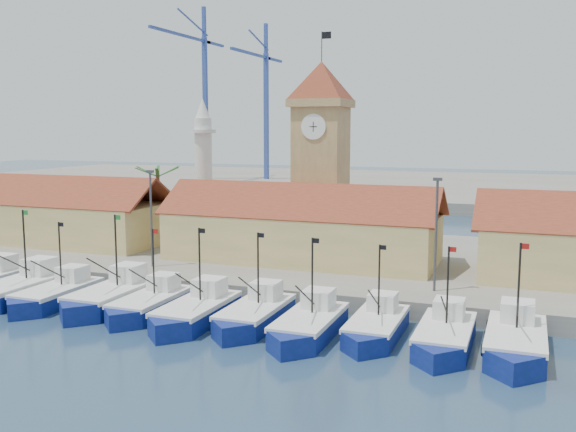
% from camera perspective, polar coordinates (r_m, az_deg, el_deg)
% --- Properties ---
extents(ground, '(400.00, 400.00, 0.00)m').
position_cam_1_polar(ground, '(46.03, -7.23, -10.38)').
color(ground, navy).
rests_on(ground, ground).
extents(quay, '(140.00, 32.00, 1.50)m').
position_cam_1_polar(quay, '(67.28, 2.36, -3.85)').
color(quay, gray).
rests_on(quay, ground).
extents(terminal, '(240.00, 80.00, 2.00)m').
position_cam_1_polar(terminal, '(150.61, 12.71, 2.50)').
color(terminal, gray).
rests_on(terminal, ground).
extents(boat_1, '(3.85, 10.54, 7.97)m').
position_cam_1_polar(boat_1, '(58.62, -22.83, -6.14)').
color(boat_1, navy).
rests_on(boat_1, ground).
extents(boat_2, '(3.44, 9.42, 7.13)m').
position_cam_1_polar(boat_2, '(56.00, -20.02, -6.72)').
color(boat_2, navy).
rests_on(boat_2, ground).
extents(boat_3, '(3.81, 10.43, 7.89)m').
position_cam_1_polar(boat_3, '(53.64, -15.50, -7.07)').
color(boat_3, navy).
rests_on(boat_3, ground).
extents(boat_4, '(3.37, 9.24, 6.99)m').
position_cam_1_polar(boat_4, '(51.16, -12.28, -7.79)').
color(boat_4, navy).
rests_on(boat_4, ground).
extents(boat_5, '(3.59, 9.83, 7.44)m').
position_cam_1_polar(boat_5, '(48.28, -8.30, -8.58)').
color(boat_5, navy).
rests_on(boat_5, ground).
extents(boat_6, '(3.47, 9.50, 7.19)m').
position_cam_1_polar(boat_6, '(47.25, -3.07, -8.90)').
color(boat_6, navy).
rests_on(boat_6, ground).
extents(boat_7, '(3.49, 9.56, 7.24)m').
position_cam_1_polar(boat_7, '(44.78, 1.79, -9.83)').
color(boat_7, navy).
rests_on(boat_7, ground).
extents(boat_8, '(3.27, 8.95, 6.77)m').
position_cam_1_polar(boat_8, '(45.02, 7.79, -9.87)').
color(boat_8, navy).
rests_on(boat_8, ground).
extents(boat_9, '(3.40, 9.32, 7.05)m').
position_cam_1_polar(boat_9, '(43.77, 13.73, -10.50)').
color(boat_9, navy).
rests_on(boat_9, ground).
extents(boat_10, '(3.64, 9.97, 7.54)m').
position_cam_1_polar(boat_10, '(43.70, 19.58, -10.70)').
color(boat_10, navy).
rests_on(boat_10, ground).
extents(hall_left, '(31.20, 10.13, 7.61)m').
position_cam_1_polar(hall_left, '(79.43, -21.09, -0.22)').
color(hall_left, '#E3C07C').
rests_on(hall_left, quay).
extents(hall_center, '(27.04, 10.13, 7.61)m').
position_cam_1_polar(hall_center, '(62.97, 1.24, -1.66)').
color(hall_center, '#E3C07C').
rests_on(hall_center, quay).
extents(clock_tower, '(5.80, 5.80, 22.70)m').
position_cam_1_polar(clock_tower, '(67.85, 2.95, 5.78)').
color(clock_tower, tan).
rests_on(clock_tower, quay).
extents(minaret, '(3.00, 3.00, 16.30)m').
position_cam_1_polar(minaret, '(75.67, -7.51, 4.24)').
color(minaret, silver).
rests_on(minaret, quay).
extents(palm_tree, '(5.60, 5.03, 8.39)m').
position_cam_1_polar(palm_tree, '(76.73, -11.46, 1.59)').
color(palm_tree, brown).
rests_on(palm_tree, quay).
extents(lamp_posts, '(80.70, 0.25, 9.03)m').
position_cam_1_polar(lamp_posts, '(55.01, -1.04, -0.40)').
color(lamp_posts, '#3F3F44').
rests_on(lamp_posts, quay).
extents(crane_blue_far, '(1.00, 33.83, 41.15)m').
position_cam_1_polar(crane_blue_far, '(158.04, -7.66, 11.55)').
color(crane_blue_far, '#314897').
rests_on(crane_blue_far, terminal).
extents(crane_blue_near, '(1.00, 29.36, 37.40)m').
position_cam_1_polar(crane_blue_near, '(158.01, -2.11, 10.72)').
color(crane_blue_near, '#314897').
rests_on(crane_blue_near, terminal).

